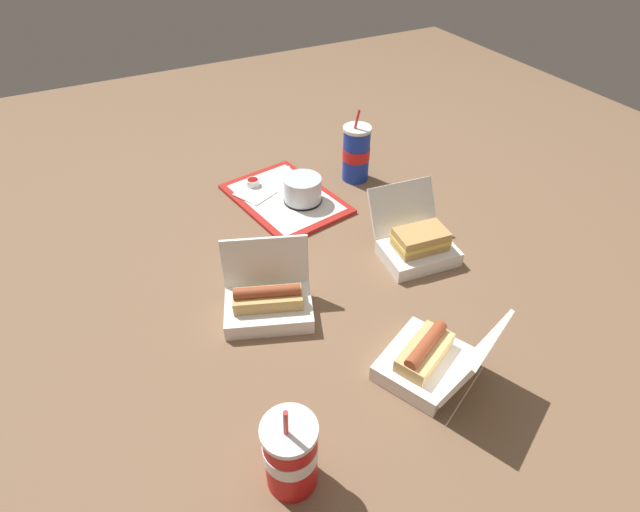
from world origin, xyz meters
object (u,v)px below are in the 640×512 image
Objects in this scene: plastic_fork at (291,175)px; soda_cup_left at (291,454)px; soda_cup_right at (356,153)px; clamshell_hotdog_right at (429,360)px; cake_container at (303,190)px; clamshell_sandwich_corner at (417,244)px; ketchup_cup at (253,183)px; food_tray at (285,199)px; clamshell_hotdog_back at (268,301)px.

plastic_fork is 0.50× the size of soda_cup_left.
soda_cup_left is at bearing -12.72° from plastic_fork.
clamshell_hotdog_right is at bearing -19.56° from soda_cup_right.
clamshell_sandwich_corner is at bearing 23.56° from cake_container.
ketchup_cup is at bearing 162.48° from soda_cup_left.
cake_container is at bearing 0.50° from plastic_fork.
food_tray is 3.72× the size of plastic_fork.
soda_cup_right is at bearing 160.44° from clamshell_hotdog_right.
clamshell_sandwich_corner reaches higher than food_tray.
clamshell_sandwich_corner is (0.36, 0.16, -0.01)m from cake_container.
cake_container is 0.46× the size of clamshell_hotdog_right.
soda_cup_right reaches higher than ketchup_cup.
ketchup_cup is at bearing -75.79° from plastic_fork.
ketchup_cup is 0.82m from clamshell_hotdog_right.
soda_cup_right reaches higher than food_tray.
ketchup_cup is (-0.14, -0.10, -0.02)m from cake_container.
clamshell_hotdog_back reaches higher than clamshell_sandwich_corner.
clamshell_hotdog_right is (0.82, -0.07, 0.03)m from plastic_fork.
clamshell_hotdog_right is at bearing 4.07° from ketchup_cup.
clamshell_hotdog_back is at bearing -28.87° from food_tray.
clamshell_hotdog_right reaches higher than clamshell_hotdog_back.
cake_container reaches higher than ketchup_cup.
cake_container is 0.68m from clamshell_hotdog_right.
ketchup_cup is at bearing -105.05° from soda_cup_right.
soda_cup_right is 1.09× the size of soda_cup_left.
soda_cup_right is (-0.43, 0.48, 0.05)m from clamshell_hotdog_back.
clamshell_hotdog_back is 0.38m from clamshell_hotdog_right.
food_tray is at bearing -21.22° from plastic_fork.
cake_container is 2.88× the size of ketchup_cup.
soda_cup_right is (0.09, 0.32, 0.06)m from ketchup_cup.
soda_cup_left is at bearing -17.52° from ketchup_cup.
clamshell_sandwich_corner is (0.40, 0.20, 0.04)m from food_tray.
soda_cup_right reaches higher than cake_container.
ketchup_cup is 0.16× the size of clamshell_hotdog_right.
clamshell_hotdog_back reaches higher than cake_container.
clamshell_hotdog_right is 0.35m from soda_cup_left.
clamshell_hotdog_right is 1.05× the size of soda_cup_right.
cake_container is 0.48× the size of soda_cup_right.
soda_cup_right is at bearing 104.97° from cake_container.
soda_cup_left reaches higher than ketchup_cup.
soda_cup_left is at bearing -54.07° from clamshell_sandwich_corner.
clamshell_hotdog_back is at bearing -48.41° from soda_cup_right.
clamshell_sandwich_corner is 0.38m from clamshell_hotdog_right.
food_tray is 0.27m from soda_cup_right.
soda_cup_left is (0.90, -0.42, 0.07)m from plastic_fork.
soda_cup_left is (0.07, -0.34, 0.04)m from clamshell_hotdog_right.
cake_container reaches higher than food_tray.
cake_container is at bearing 144.26° from clamshell_hotdog_back.
ketchup_cup is 0.13m from plastic_fork.
food_tray is 1.71× the size of soda_cup_right.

